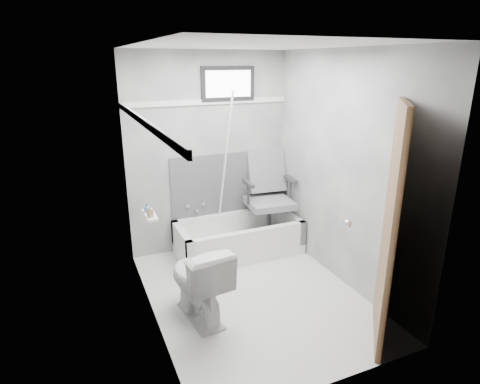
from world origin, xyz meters
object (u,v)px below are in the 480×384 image
bathtub (238,237)px  office_chair (269,196)px  soap_bottle_b (147,207)px  soap_bottle_a (150,212)px  toilet (198,281)px  door (444,238)px

bathtub → office_chair: size_ratio=1.36×
bathtub → soap_bottle_b: (-1.17, -0.54, 0.75)m
office_chair → soap_bottle_a: bearing=-150.4°
bathtub → toilet: 1.37m
office_chair → soap_bottle_a: office_chair is taller
bathtub → toilet: size_ratio=1.98×
soap_bottle_a → soap_bottle_b: 0.14m
bathtub → soap_bottle_a: 1.55m
bathtub → door: size_ratio=0.75×
office_chair → soap_bottle_a: (-1.60, -0.72, 0.29)m
toilet → soap_bottle_a: size_ratio=7.99×
bathtub → soap_bottle_a: size_ratio=15.83×
office_chair → toilet: 1.71m
bathtub → door: 2.46m
door → soap_bottle_b: door is taller
door → office_chair: bearing=98.1°
office_chair → soap_bottle_b: (-1.60, -0.58, 0.29)m
office_chair → toilet: size_ratio=1.46×
toilet → soap_bottle_b: (-0.32, 0.51, 0.59)m
toilet → door: (1.60, -1.15, 0.63)m
soap_bottle_a → soap_bottle_b: soap_bottle_a is taller
toilet → soap_bottle_a: (-0.32, 0.37, 0.59)m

